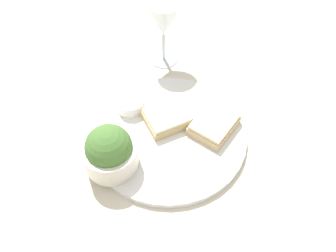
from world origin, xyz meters
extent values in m
plane|color=beige|center=(0.00, 0.00, 0.00)|extent=(4.00, 4.00, 0.00)
cylinder|color=white|center=(0.00, 0.00, 0.01)|extent=(0.32, 0.32, 0.01)
cylinder|color=silver|center=(-0.12, 0.05, 0.04)|extent=(0.10, 0.10, 0.05)
sphere|color=#4C7A38|center=(-0.12, 0.05, 0.07)|extent=(0.09, 0.09, 0.09)
cylinder|color=white|center=(0.01, 0.10, 0.03)|extent=(0.06, 0.06, 0.03)
cylinder|color=#D14C38|center=(0.01, 0.10, 0.04)|extent=(0.05, 0.05, 0.01)
cube|color=#D1B27F|center=(0.06, -0.07, 0.02)|extent=(0.10, 0.08, 0.02)
cube|color=beige|center=(0.06, -0.07, 0.04)|extent=(0.09, 0.08, 0.01)
cube|color=#D1B27F|center=(0.02, 0.02, 0.02)|extent=(0.11, 0.11, 0.02)
cube|color=beige|center=(0.02, 0.02, 0.04)|extent=(0.11, 0.10, 0.01)
cylinder|color=silver|center=(0.20, 0.14, 0.00)|extent=(0.07, 0.07, 0.01)
cylinder|color=silver|center=(0.20, 0.14, 0.04)|extent=(0.01, 0.01, 0.07)
cone|color=silver|center=(0.20, 0.14, 0.12)|extent=(0.09, 0.09, 0.09)
camera|label=1|loc=(-0.34, -0.22, 0.55)|focal=35.00mm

